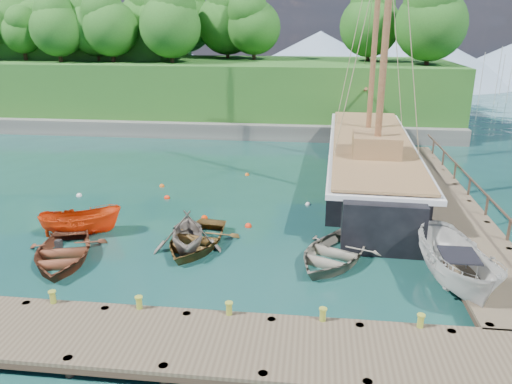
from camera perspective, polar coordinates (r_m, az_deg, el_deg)
ground at (r=21.63m, az=-6.04°, el=-7.46°), size 160.00×160.00×0.00m
dock_near at (r=15.59m, az=-3.98°, el=-17.06°), size 20.00×3.20×1.10m
dock_east at (r=28.32m, az=20.65°, el=-1.17°), size 3.20×24.00×1.10m
bollard_0 at (r=18.81m, az=-21.90°, el=-13.23°), size 0.26×0.26×0.45m
bollard_1 at (r=17.65m, az=-13.01°, el=-14.49°), size 0.26×0.26×0.45m
bollard_2 at (r=16.96m, az=-3.05°, el=-15.50°), size 0.26×0.26×0.45m
bollard_3 at (r=16.78m, az=7.52°, el=-16.07°), size 0.26×0.26×0.45m
bollard_4 at (r=17.14m, az=18.01°, el=-16.13°), size 0.26×0.26×0.45m
rowboat_0 at (r=22.75m, az=-21.19°, el=-7.35°), size 4.58×5.48×0.98m
rowboat_1 at (r=22.53m, az=-7.77°, el=-6.42°), size 3.76×4.12×1.86m
rowboat_2 at (r=22.63m, az=-6.93°, el=-6.26°), size 3.95×5.01×0.94m
rowboat_3 at (r=21.47m, az=8.73°, el=-7.80°), size 5.20×5.85×1.00m
motorboat_orange at (r=25.12m, az=-19.23°, el=-4.61°), size 4.02×2.47×1.45m
cabin_boat_white at (r=20.59m, az=21.72°, el=-10.28°), size 2.80×5.72×2.12m
schooner at (r=31.84m, az=12.89°, el=3.07°), size 5.91×27.81×20.43m
mooring_buoy_0 at (r=27.60m, az=-17.75°, el=-2.32°), size 0.34×0.34×0.34m
mooring_buoy_1 at (r=28.91m, az=-10.14°, el=-0.72°), size 0.34×0.34×0.34m
mooring_buoy_2 at (r=25.72m, az=-5.91°, el=-3.04°), size 0.33×0.33×0.33m
mooring_buoy_3 at (r=27.61m, az=5.95°, el=-1.47°), size 0.27×0.27×0.27m
mooring_buoy_4 at (r=31.01m, az=-10.70°, el=0.61°), size 0.31×0.31×0.31m
mooring_buoy_5 at (r=32.75m, az=-1.03°, el=1.93°), size 0.28×0.28×0.28m
mooring_buoy_6 at (r=30.58m, az=-19.55°, el=-0.45°), size 0.34×0.34×0.34m
mooring_buoy_7 at (r=24.60m, az=-0.89°, el=-3.99°), size 0.34×0.34×0.34m
headland at (r=53.30m, az=-12.71°, el=14.16°), size 51.00×19.31×12.90m
distant_ridge at (r=89.02m, az=6.84°, el=15.46°), size 117.00×40.00×10.00m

